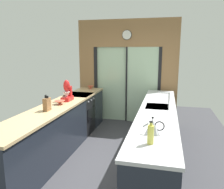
{
  "coord_description": "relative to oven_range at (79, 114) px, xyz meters",
  "views": [
    {
      "loc": [
        1.02,
        -3.45,
        1.92
      ],
      "look_at": [
        0.02,
        0.66,
        1.07
      ],
      "focal_mm": 35.78,
      "sensor_mm": 36.0,
      "label": 1
    }
  ],
  "objects": [
    {
      "name": "ground_plane",
      "position": [
        0.91,
        -0.65,
        -0.47
      ],
      "size": [
        5.04,
        7.6,
        0.02
      ],
      "primitive_type": "cube",
      "color": "#38383D"
    },
    {
      "name": "back_wall_unit",
      "position": [
        0.91,
        1.15,
        1.07
      ],
      "size": [
        2.64,
        0.12,
        2.7
      ],
      "color": "olive",
      "rests_on": "ground_plane"
    },
    {
      "name": "left_counter_run",
      "position": [
        -0.0,
        -1.12,
        0.01
      ],
      "size": [
        0.62,
        3.8,
        0.92
      ],
      "color": "#1E232D",
      "rests_on": "ground_plane"
    },
    {
      "name": "right_counter_run",
      "position": [
        1.82,
        -0.95,
        0.01
      ],
      "size": [
        0.62,
        3.8,
        0.92
      ],
      "color": "#1E232D",
      "rests_on": "ground_plane"
    },
    {
      "name": "sink_faucet",
      "position": [
        1.97,
        -0.7,
        0.64
      ],
      "size": [
        0.19,
        0.02,
        0.27
      ],
      "color": "#B7BABC",
      "rests_on": "right_counter_run"
    },
    {
      "name": "oven_range",
      "position": [
        0.0,
        0.0,
        0.0
      ],
      "size": [
        0.6,
        0.6,
        0.92
      ],
      "color": "black",
      "rests_on": "ground_plane"
    },
    {
      "name": "mixing_bowl_near",
      "position": [
        0.02,
        -0.98,
        0.5
      ],
      "size": [
        0.2,
        0.2,
        0.07
      ],
      "color": "#BC4C38",
      "rests_on": "left_counter_run"
    },
    {
      "name": "mixing_bowl_far",
      "position": [
        0.02,
        0.76,
        0.51
      ],
      "size": [
        0.17,
        0.17,
        0.08
      ],
      "color": "#BC4C38",
      "rests_on": "left_counter_run"
    },
    {
      "name": "knife_block",
      "position": [
        0.02,
        -1.44,
        0.57
      ],
      "size": [
        0.08,
        0.14,
        0.28
      ],
      "color": "brown",
      "rests_on": "left_counter_run"
    },
    {
      "name": "stand_mixer",
      "position": [
        0.02,
        -0.65,
        0.63
      ],
      "size": [
        0.17,
        0.27,
        0.42
      ],
      "color": "red",
      "rests_on": "left_counter_run"
    },
    {
      "name": "kettle",
      "position": [
        1.8,
        -2.09,
        0.56
      ],
      "size": [
        0.26,
        0.18,
        0.22
      ],
      "color": "#B7BABC",
      "rests_on": "right_counter_run"
    },
    {
      "name": "soap_bottle",
      "position": [
        1.8,
        -2.4,
        0.57
      ],
      "size": [
        0.07,
        0.07,
        0.26
      ],
      "color": "#D1CC4C",
      "rests_on": "right_counter_run"
    }
  ]
}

